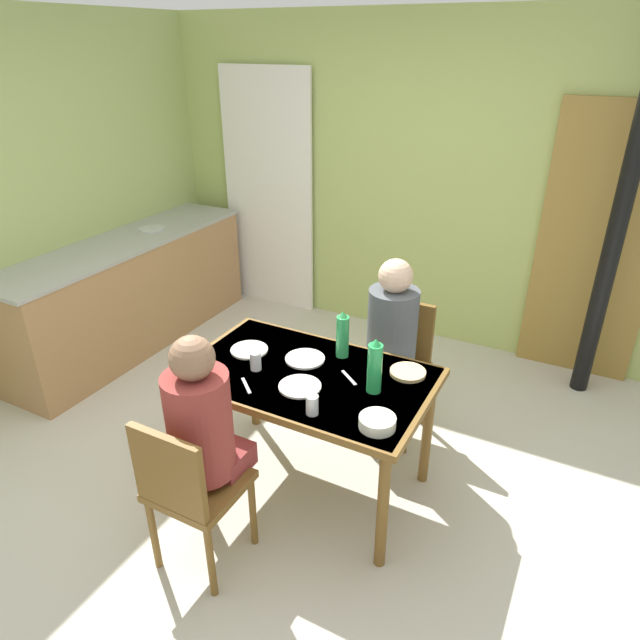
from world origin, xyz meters
TOP-DOWN VIEW (x-y plane):
  - ground_plane at (0.00, 0.00)m, footprint 5.95×5.95m
  - wall_back at (0.00, 2.26)m, footprint 4.78×0.10m
  - wall_left at (-2.29, 0.56)m, footprint 0.10×3.38m
  - door_wooden at (1.39, 2.18)m, footprint 0.80×0.05m
  - stove_pipe_column at (1.48, 1.91)m, footprint 0.12×0.12m
  - curtain_panel at (-1.36, 2.16)m, footprint 0.90×0.03m
  - kitchen_counter at (-1.96, 0.92)m, footprint 0.61×2.31m
  - dining_table at (0.18, 0.09)m, footprint 1.31×0.81m
  - chair_near_diner at (-0.02, -0.67)m, footprint 0.40×0.40m
  - chair_far_diner at (0.41, 0.84)m, footprint 0.40×0.40m
  - person_near_diner at (-0.02, -0.53)m, footprint 0.30×0.37m
  - person_far_diner at (0.41, 0.71)m, footprint 0.30×0.37m
  - water_bottle_green_near at (0.55, 0.10)m, footprint 0.07×0.07m
  - water_bottle_green_far at (0.26, 0.34)m, footprint 0.07×0.07m
  - serving_bowl_center at (0.68, -0.16)m, footprint 0.17×0.17m
  - dinner_plate_near_left at (0.10, 0.21)m, footprint 0.22×0.22m
  - dinner_plate_near_right at (0.21, -0.04)m, footprint 0.22×0.22m
  - dinner_plate_far_center at (-0.23, 0.15)m, footprint 0.21×0.21m
  - drinking_glass_by_near_diner at (0.37, -0.21)m, footprint 0.06×0.06m
  - drinking_glass_by_far_diner at (-0.08, 0.00)m, footprint 0.06×0.06m
  - bread_plate_sliced at (0.65, 0.33)m, footprint 0.19×0.19m
  - cutlery_knife_near at (-0.04, -0.16)m, footprint 0.12×0.11m
  - cutlery_fork_near at (0.39, 0.15)m, footprint 0.13×0.10m

SIDE VIEW (x-z plane):
  - ground_plane at x=0.00m, z-range 0.00..0.00m
  - kitchen_counter at x=-1.96m, z-range 0.00..0.91m
  - chair_near_diner at x=-0.02m, z-range 0.06..0.93m
  - chair_far_diner at x=0.41m, z-range 0.06..0.93m
  - dining_table at x=0.18m, z-range 0.29..1.04m
  - cutlery_knife_near at x=-0.04m, z-range 0.75..0.75m
  - cutlery_fork_near at x=0.39m, z-range 0.75..0.75m
  - dinner_plate_near_left at x=0.10m, z-range 0.75..0.76m
  - dinner_plate_near_right at x=0.21m, z-range 0.75..0.76m
  - dinner_plate_far_center at x=-0.23m, z-range 0.75..0.76m
  - bread_plate_sliced at x=0.65m, z-range 0.75..0.77m
  - serving_bowl_center at x=0.68m, z-range 0.75..0.80m
  - person_near_diner at x=-0.02m, z-range 0.40..1.17m
  - person_far_diner at x=0.41m, z-range 0.40..1.17m
  - drinking_glass_by_near_diner at x=0.37m, z-range 0.75..0.85m
  - drinking_glass_by_far_diner at x=-0.08m, z-range 0.75..0.85m
  - water_bottle_green_far at x=0.26m, z-range 0.74..1.02m
  - water_bottle_green_near at x=0.55m, z-range 0.74..1.04m
  - door_wooden at x=1.39m, z-range 0.00..2.00m
  - curtain_panel at x=-1.36m, z-range 0.00..2.14m
  - wall_back at x=0.00m, z-range 0.00..2.55m
  - wall_left at x=-2.29m, z-range 0.00..2.55m
  - stove_pipe_column at x=1.48m, z-range 0.00..2.55m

